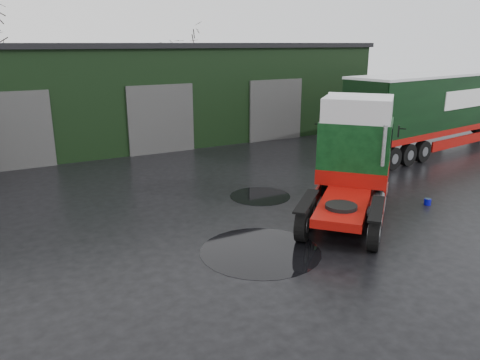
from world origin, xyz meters
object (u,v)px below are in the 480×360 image
(tree_back_b, at_px, (183,71))
(wash_bucket, at_px, (427,202))
(warehouse, at_px, (130,90))
(lorry_right, at_px, (436,112))
(hero_tractor, at_px, (349,162))

(tree_back_b, bearing_deg, wash_bucket, -93.52)
(warehouse, xyz_separation_m, lorry_right, (14.58, -13.40, -0.83))
(lorry_right, bearing_deg, warehouse, -140.67)
(warehouse, distance_m, wash_bucket, 21.27)
(warehouse, bearing_deg, wash_bucket, -73.03)
(lorry_right, distance_m, tree_back_b, 24.35)
(warehouse, relative_size, hero_tractor, 4.60)
(lorry_right, xyz_separation_m, wash_bucket, (-8.43, -6.74, -2.20))
(hero_tractor, xyz_separation_m, wash_bucket, (3.99, -0.38, -2.06))
(warehouse, relative_size, lorry_right, 1.83)
(lorry_right, height_order, tree_back_b, tree_back_b)
(warehouse, relative_size, tree_back_b, 4.32)
(wash_bucket, distance_m, tree_back_b, 30.41)
(warehouse, distance_m, tree_back_b, 12.82)
(tree_back_b, bearing_deg, lorry_right, -74.30)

